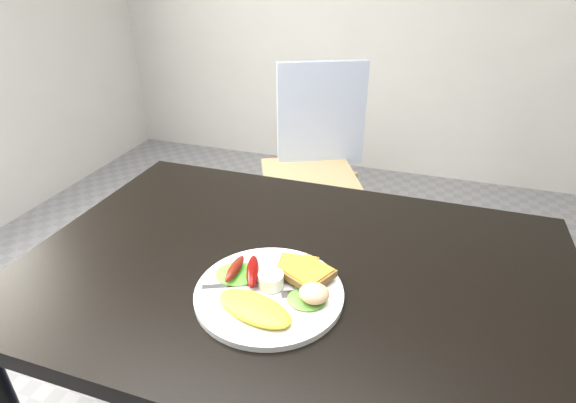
{
  "coord_description": "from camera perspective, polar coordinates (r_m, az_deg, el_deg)",
  "views": [
    {
      "loc": [
        0.23,
        -0.77,
        1.35
      ],
      "look_at": [
        -0.02,
        0.0,
        0.9
      ],
      "focal_mm": 28.0,
      "sensor_mm": 36.0,
      "label": 1
    }
  ],
  "objects": [
    {
      "name": "person",
      "position": [
        1.47,
        -3.67,
        4.8
      ],
      "size": [
        0.56,
        0.38,
        1.51
      ],
      "primitive_type": "imported",
      "rotation": [
        0.0,
        0.0,
        3.18
      ],
      "color": "navy",
      "rests_on": "ground"
    },
    {
      "name": "sausage_b",
      "position": [
        0.93,
        -4.5,
        -8.81
      ],
      "size": [
        0.06,
        0.11,
        0.03
      ],
      "primitive_type": "ellipsoid",
      "rotation": [
        0.0,
        0.0,
        0.34
      ],
      "color": "#6D0A07",
      "rests_on": "lettuce_left"
    },
    {
      "name": "dining_chair",
      "position": [
        2.06,
        2.71,
        2.86
      ],
      "size": [
        0.55,
        0.55,
        0.05
      ],
      "primitive_type": "cube",
      "rotation": [
        0.0,
        0.0,
        0.43
      ],
      "color": "tan",
      "rests_on": "ground"
    },
    {
      "name": "omelette",
      "position": [
        0.86,
        -4.31,
        -13.34
      ],
      "size": [
        0.17,
        0.12,
        0.02
      ],
      "primitive_type": "ellipsoid",
      "rotation": [
        0.0,
        0.0,
        -0.27
      ],
      "color": "#FFF842",
      "rests_on": "plate"
    },
    {
      "name": "fork",
      "position": [
        0.92,
        -5.71,
        -10.52
      ],
      "size": [
        0.16,
        0.08,
        0.0
      ],
      "primitive_type": "cube",
      "rotation": [
        0.0,
        0.0,
        0.42
      ],
      "color": "#ADAFB7",
      "rests_on": "plate"
    },
    {
      "name": "lettuce_left",
      "position": [
        0.95,
        -6.51,
        -9.09
      ],
      "size": [
        0.11,
        0.11,
        0.01
      ],
      "primitive_type": "ellipsoid",
      "rotation": [
        0.0,
        0.0,
        0.3
      ],
      "color": "green",
      "rests_on": "plate"
    },
    {
      "name": "lettuce_right",
      "position": [
        0.89,
        2.35,
        -12.31
      ],
      "size": [
        0.08,
        0.08,
        0.01
      ],
      "primitive_type": "ellipsoid",
      "rotation": [
        0.0,
        0.0,
        0.14
      ],
      "color": "#478531",
      "rests_on": "plate"
    },
    {
      "name": "toast_b",
      "position": [
        0.92,
        2.61,
        -9.12
      ],
      "size": [
        0.11,
        0.11,
        0.01
      ],
      "primitive_type": "cube",
      "rotation": [
        0.0,
        0.0,
        -0.46
      ],
      "color": "olive",
      "rests_on": "toast_a"
    },
    {
      "name": "dining_table",
      "position": [
        1.01,
        1.04,
        -8.86
      ],
      "size": [
        1.2,
        0.8,
        0.04
      ],
      "primitive_type": "cube",
      "color": "black",
      "rests_on": "ground"
    },
    {
      "name": "ramekin",
      "position": [
        0.91,
        -2.18,
        -9.96
      ],
      "size": [
        0.05,
        0.05,
        0.03
      ],
      "primitive_type": "cylinder",
      "rotation": [
        0.0,
        0.0,
        0.03
      ],
      "color": "white",
      "rests_on": "plate"
    },
    {
      "name": "toast_a",
      "position": [
        0.96,
        1.15,
        -8.5
      ],
      "size": [
        0.09,
        0.09,
        0.01
      ],
      "primitive_type": "cube",
      "rotation": [
        0.0,
        0.0,
        0.1
      ],
      "color": "#905B28",
      "rests_on": "plate"
    },
    {
      "name": "sausage_a",
      "position": [
        0.94,
        -6.78,
        -8.46
      ],
      "size": [
        0.02,
        0.09,
        0.02
      ],
      "primitive_type": "ellipsoid",
      "rotation": [
        0.0,
        0.0,
        0.02
      ],
      "color": "maroon",
      "rests_on": "lettuce_left"
    },
    {
      "name": "plate",
      "position": [
        0.91,
        -2.41,
        -11.53
      ],
      "size": [
        0.3,
        0.3,
        0.01
      ],
      "primitive_type": "cylinder",
      "color": "white",
      "rests_on": "dining_table"
    },
    {
      "name": "potato_salad",
      "position": [
        0.87,
        3.34,
        -11.56
      ],
      "size": [
        0.07,
        0.06,
        0.03
      ],
      "primitive_type": "ellipsoid",
      "rotation": [
        0.0,
        0.0,
        0.15
      ],
      "color": "beige",
      "rests_on": "lettuce_right"
    }
  ]
}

